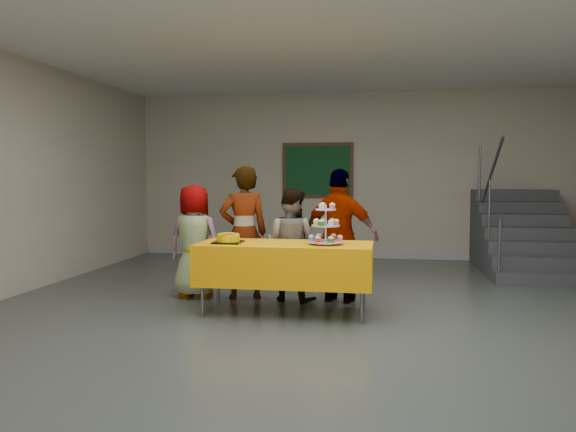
# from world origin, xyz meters

# --- Properties ---
(room_shell) EXTENTS (10.00, 10.04, 3.02)m
(room_shell) POSITION_xyz_m (0.00, 0.02, 2.13)
(room_shell) COLOR #4C514C
(room_shell) RESTS_ON ground
(bake_table) EXTENTS (1.88, 0.78, 0.77)m
(bake_table) POSITION_xyz_m (-0.52, 0.66, 0.56)
(bake_table) COLOR #595960
(bake_table) RESTS_ON ground
(cupcake_stand) EXTENTS (0.38, 0.38, 0.44)m
(cupcake_stand) POSITION_xyz_m (-0.07, 0.62, 0.94)
(cupcake_stand) COLOR silver
(cupcake_stand) RESTS_ON bake_table
(bear_cake) EXTENTS (0.32, 0.36, 0.12)m
(bear_cake) POSITION_xyz_m (-1.13, 0.57, 0.83)
(bear_cake) COLOR black
(bear_cake) RESTS_ON bake_table
(schoolchild_a) EXTENTS (0.73, 0.52, 1.39)m
(schoolchild_a) POSITION_xyz_m (-1.76, 1.29, 0.69)
(schoolchild_a) COLOR slate
(schoolchild_a) RESTS_ON ground
(schoolchild_b) EXTENTS (0.69, 0.59, 1.61)m
(schoolchild_b) POSITION_xyz_m (-1.14, 1.31, 0.81)
(schoolchild_b) COLOR slate
(schoolchild_b) RESTS_ON ground
(schoolchild_c) EXTENTS (0.78, 0.69, 1.35)m
(schoolchild_c) POSITION_xyz_m (-0.56, 1.30, 0.67)
(schoolchild_c) COLOR slate
(schoolchild_c) RESTS_ON ground
(schoolchild_d) EXTENTS (0.99, 0.61, 1.58)m
(schoolchild_d) POSITION_xyz_m (0.03, 1.32, 0.79)
(schoolchild_d) COLOR slate
(schoolchild_d) RESTS_ON ground
(staircase) EXTENTS (1.30, 2.40, 2.04)m
(staircase) POSITION_xyz_m (2.70, 4.13, 0.49)
(staircase) COLOR #424447
(staircase) RESTS_ON ground
(noticeboard) EXTENTS (1.30, 0.05, 1.00)m
(noticeboard) POSITION_xyz_m (-0.66, 4.96, 1.60)
(noticeboard) COLOR #472B16
(noticeboard) RESTS_ON ground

